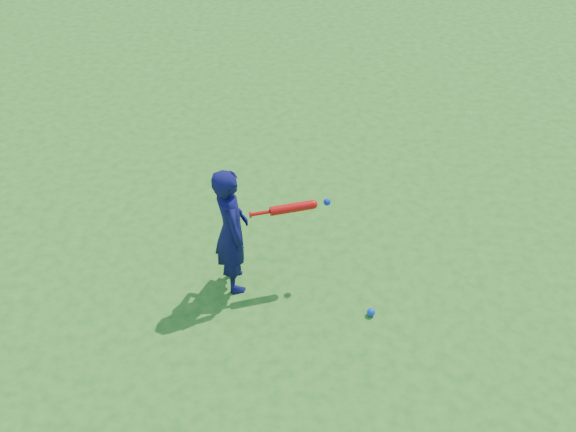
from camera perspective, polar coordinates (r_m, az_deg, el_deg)
name	(u,v)px	position (r m, az deg, el deg)	size (l,w,h in m)	color
ground	(153,277)	(6.06, -11.90, -5.31)	(80.00, 80.00, 0.00)	#26711A
child	(231,230)	(5.48, -5.05, -1.28)	(0.45, 0.30, 1.23)	#0E0E42
ground_ball_blue	(371,312)	(5.62, 7.39, -8.48)	(0.07, 0.07, 0.07)	#0B41C4
bat_swing	(295,207)	(5.43, 0.66, 0.78)	(0.69, 0.25, 0.08)	red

